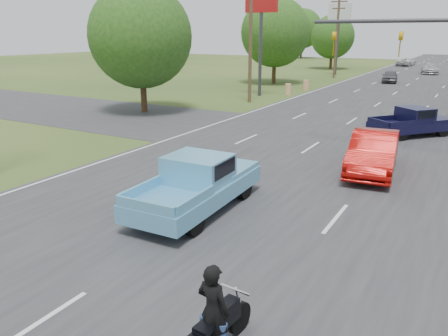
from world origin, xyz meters
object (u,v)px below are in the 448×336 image
Objects in this scene: distant_car_grey at (390,77)px; rider at (213,315)px; navy_pickup at (414,122)px; red_convertible at (373,153)px; distant_car_white at (406,62)px; distant_car_silver at (430,68)px; blue_pickup at (199,182)px; motorcycle at (212,336)px.

rider is at bearing -91.25° from distant_car_grey.
red_convertible is at bearing -53.86° from navy_pickup.
distant_car_grey is at bearing 103.28° from distant_car_white.
blue_pickup is at bearing -99.73° from distant_car_silver.
distant_car_grey is 15.01m from distant_car_silver.
blue_pickup reaches higher than red_convertible.
motorcycle is at bearing 90.00° from rider.
distant_car_grey is (-6.27, 28.19, -0.11)m from navy_pickup.
blue_pickup is (-3.96, 5.61, 0.04)m from rider.
distant_car_white is (-8.25, 78.32, 0.22)m from motorcycle.
blue_pickup reaches higher than distant_car_silver.
motorcycle is at bearing -51.73° from navy_pickup.
distant_car_silver is (-2.94, 63.44, 0.30)m from motorcycle.
red_convertible is 2.91× the size of rider.
blue_pickup reaches higher than distant_car_grey.
distant_car_silver is (1.02, 57.79, -0.15)m from blue_pickup.
navy_pickup reaches higher than distant_car_white.
distant_car_white is (-4.30, 72.66, -0.22)m from blue_pickup.
distant_car_silver is (-3.51, 42.94, -0.04)m from navy_pickup.
rider is 0.36× the size of navy_pickup.
blue_pickup reaches higher than rider.
rider reaches higher than red_convertible.
rider is 48.98m from distant_car_grey.
distant_car_grey is (-1.74, 43.04, -0.21)m from blue_pickup.
red_convertible is 1.04× the size of navy_pickup.
rider reaches higher than distant_car_silver.
distant_car_grey is 0.83× the size of distant_car_white.
blue_pickup is at bearing -127.26° from red_convertible.
distant_car_grey is at bearing -109.33° from distant_car_silver.
red_convertible is at bearing 57.47° from blue_pickup.
red_convertible is 66.36m from distant_car_white.
motorcycle is 6.92m from blue_pickup.
navy_pickup reaches higher than distant_car_grey.
distant_car_silver is at bearing 118.02° from distant_car_white.
blue_pickup is at bearing 101.74° from distant_car_white.
red_convertible is 12.48m from motorcycle.
motorcycle is 0.50× the size of distant_car_grey.
navy_pickup is 43.09m from distant_car_silver.
rider is at bearing 90.00° from motorcycle.
blue_pickup reaches higher than motorcycle.
distant_car_grey is (-5.75, 36.22, -0.13)m from red_convertible.
distant_car_grey is 29.73m from distant_car_white.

